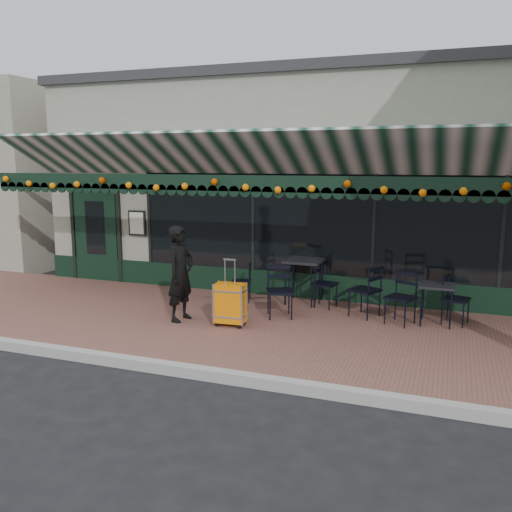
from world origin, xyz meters
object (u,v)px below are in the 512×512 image
(chair_a_right, at_px, (456,300))
(woman, at_px, (181,274))
(chair_a_front, at_px, (401,298))
(suitcase, at_px, (230,304))
(chair_b_right, at_px, (324,284))
(cafe_table_a, at_px, (437,288))
(chair_a_left, at_px, (365,291))
(chair_b_left, at_px, (241,282))
(chair_b_front, at_px, (280,292))
(cafe_table_b, at_px, (304,264))

(chair_a_right, bearing_deg, woman, 121.76)
(woman, bearing_deg, chair_a_front, -64.98)
(suitcase, height_order, chair_b_right, suitcase)
(cafe_table_a, distance_m, chair_a_left, 1.20)
(chair_b_left, xyz_separation_m, chair_b_right, (1.61, 0.14, 0.05))
(chair_a_left, height_order, chair_a_right, chair_a_left)
(chair_a_right, distance_m, chair_a_front, 0.93)
(chair_a_left, distance_m, chair_b_right, 0.89)
(chair_b_left, bearing_deg, woman, -34.57)
(chair_a_right, relative_size, chair_b_left, 1.09)
(cafe_table_a, xyz_separation_m, chair_b_right, (-1.99, 0.41, -0.18))
(chair_a_left, distance_m, chair_a_right, 1.50)
(suitcase, relative_size, chair_b_front, 1.23)
(woman, bearing_deg, suitcase, -82.78)
(chair_a_front, relative_size, chair_b_right, 1.03)
(cafe_table_a, height_order, chair_a_left, chair_a_left)
(chair_b_front, bearing_deg, chair_a_front, -15.22)
(suitcase, height_order, chair_b_front, suitcase)
(suitcase, bearing_deg, chair_b_front, 46.85)
(chair_a_left, bearing_deg, chair_a_right, 117.91)
(woman, distance_m, chair_b_right, 2.71)
(suitcase, bearing_deg, chair_b_right, 50.31)
(chair_a_right, bearing_deg, chair_a_left, 107.66)
(woman, bearing_deg, chair_b_left, -9.65)
(suitcase, distance_m, chair_b_front, 0.98)
(woman, distance_m, cafe_table_a, 4.29)
(chair_a_front, bearing_deg, cafe_table_a, 41.04)
(suitcase, height_order, chair_a_left, suitcase)
(woman, height_order, cafe_table_b, woman)
(chair_a_left, height_order, chair_a_front, chair_a_left)
(cafe_table_b, xyz_separation_m, chair_b_left, (-1.17, -0.31, -0.38))
(chair_a_front, bearing_deg, chair_b_left, -167.19)
(cafe_table_b, relative_size, chair_b_right, 0.98)
(chair_a_right, bearing_deg, chair_a_front, 124.89)
(suitcase, distance_m, chair_a_right, 3.76)
(chair_a_right, relative_size, chair_a_front, 0.94)
(chair_b_right, xyz_separation_m, chair_b_front, (-0.58, -0.92, 0.02))
(woman, relative_size, chair_a_front, 1.84)
(suitcase, xyz_separation_m, cafe_table_b, (0.75, 1.86, 0.38))
(chair_a_front, bearing_deg, woman, -141.69)
(chair_a_front, height_order, chair_b_left, chair_a_front)
(cafe_table_a, relative_size, chair_b_left, 0.89)
(chair_a_right, xyz_separation_m, chair_b_front, (-2.87, -0.63, 0.04))
(chair_a_front, height_order, chair_b_front, chair_b_front)
(cafe_table_a, xyz_separation_m, chair_a_right, (0.30, 0.13, -0.19))
(cafe_table_b, distance_m, chair_a_front, 2.05)
(woman, height_order, chair_b_left, woman)
(cafe_table_a, height_order, chair_b_front, chair_b_front)
(chair_a_left, height_order, chair_b_front, chair_a_left)
(cafe_table_b, relative_size, chair_a_right, 1.02)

